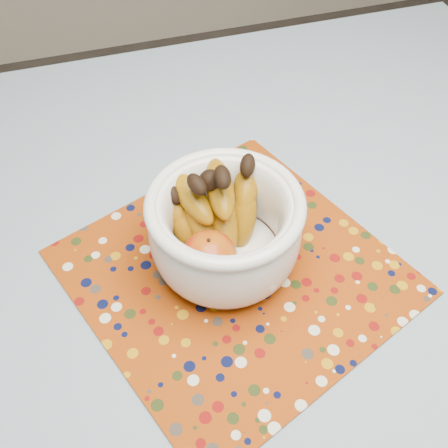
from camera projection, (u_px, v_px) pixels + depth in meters
name	position (u px, v px, depth m)	size (l,w,h in m)	color
table	(295.00, 296.00, 0.86)	(1.20, 1.20, 0.75)	brown
tablecloth	(301.00, 267.00, 0.80)	(1.32, 1.32, 0.01)	slate
placemat	(235.00, 272.00, 0.78)	(0.43, 0.43, 0.00)	#853107
fruit_bowl	(221.00, 222.00, 0.74)	(0.23, 0.23, 0.18)	white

